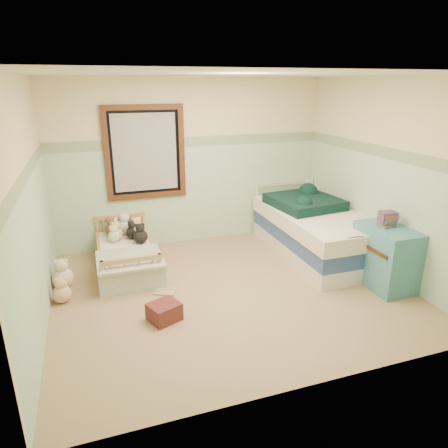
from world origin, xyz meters
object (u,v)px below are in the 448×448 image
object	(u,v)px
dresser	(386,257)
plush_floor_cream	(63,278)
twin_bed_frame	(315,247)
plush_floor_tan	(62,294)
toddler_bed_frame	(127,261)
red_pillow	(164,312)
floor_book	(165,291)

from	to	relation	value
dresser	plush_floor_cream	bearing A→B (deg)	162.33
plush_floor_cream	twin_bed_frame	distance (m)	3.50
plush_floor_cream	plush_floor_tan	bearing A→B (deg)	-90.00
toddler_bed_frame	red_pillow	world-z (taller)	red_pillow
plush_floor_tan	dresser	bearing A→B (deg)	-12.42
toddler_bed_frame	floor_book	world-z (taller)	toddler_bed_frame
plush_floor_cream	twin_bed_frame	world-z (taller)	plush_floor_cream
twin_bed_frame	dresser	distance (m)	1.21
toddler_bed_frame	dresser	world-z (taller)	dresser
dresser	red_pillow	xyz separation A→B (m)	(-2.75, 0.09, -0.29)
toddler_bed_frame	plush_floor_cream	size ratio (longest dim) A/B	5.70
plush_floor_cream	floor_book	size ratio (longest dim) A/B	1.02
plush_floor_tan	twin_bed_frame	xyz separation A→B (m)	(3.50, 0.30, 0.00)
toddler_bed_frame	plush_floor_cream	world-z (taller)	plush_floor_cream
dresser	twin_bed_frame	bearing A→B (deg)	104.85
plush_floor_tan	red_pillow	size ratio (longest dim) A/B	0.69
red_pillow	toddler_bed_frame	bearing A→B (deg)	99.25
toddler_bed_frame	floor_book	distance (m)	0.94
plush_floor_cream	dresser	xyz separation A→B (m)	(3.80, -1.21, 0.25)
toddler_bed_frame	plush_floor_tan	distance (m)	1.08
plush_floor_tan	twin_bed_frame	size ratio (longest dim) A/B	0.10
plush_floor_tan	twin_bed_frame	distance (m)	3.51
twin_bed_frame	floor_book	xyz separation A→B (m)	(-2.33, -0.45, -0.10)
twin_bed_frame	toddler_bed_frame	bearing A→B (deg)	171.30
toddler_bed_frame	plush_floor_tan	xyz separation A→B (m)	(-0.81, -0.71, 0.01)
twin_bed_frame	floor_book	bearing A→B (deg)	-169.01
toddler_bed_frame	red_pillow	bearing A→B (deg)	-80.75
plush_floor_tan	dresser	distance (m)	3.90
plush_floor_cream	red_pillow	xyz separation A→B (m)	(1.05, -1.12, -0.03)
toddler_bed_frame	twin_bed_frame	bearing A→B (deg)	-8.70
twin_bed_frame	plush_floor_cream	bearing A→B (deg)	178.76
plush_floor_tan	dresser	size ratio (longest dim) A/B	0.28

